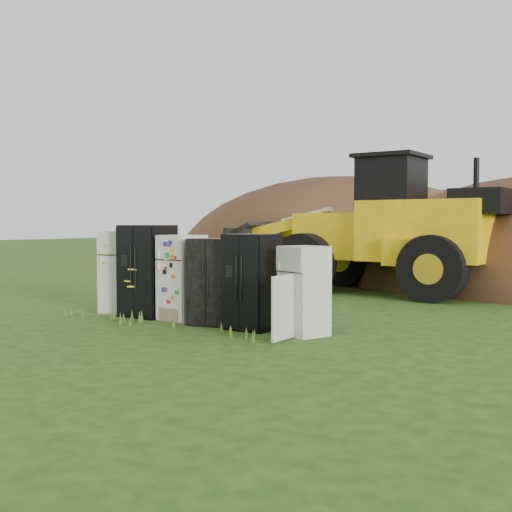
{
  "coord_description": "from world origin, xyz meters",
  "views": [
    {
      "loc": [
        8.63,
        -9.78,
        2.05
      ],
      "look_at": [
        -0.12,
        2.0,
        1.28
      ],
      "focal_mm": 45.0,
      "sensor_mm": 36.0,
      "label": 1
    }
  ],
  "objects_px": {
    "fridge_leftmost": "(122,272)",
    "fridge_black_right": "(252,282)",
    "wheel_loader": "(359,224)",
    "fridge_open_door": "(304,291)",
    "fridge_black_side": "(148,271)",
    "fridge_sticker": "(182,278)",
    "fridge_dark_mid": "(214,282)"
  },
  "relations": [
    {
      "from": "fridge_black_right",
      "to": "fridge_open_door",
      "type": "xyz_separation_m",
      "value": [
        1.16,
        0.04,
        -0.1
      ]
    },
    {
      "from": "fridge_dark_mid",
      "to": "fridge_sticker",
      "type": "bearing_deg",
      "value": 163.3
    },
    {
      "from": "fridge_dark_mid",
      "to": "fridge_open_door",
      "type": "height_order",
      "value": "fridge_dark_mid"
    },
    {
      "from": "fridge_dark_mid",
      "to": "fridge_black_right",
      "type": "distance_m",
      "value": 0.95
    },
    {
      "from": "fridge_leftmost",
      "to": "fridge_dark_mid",
      "type": "xyz_separation_m",
      "value": [
        2.77,
        -0.06,
        -0.06
      ]
    },
    {
      "from": "fridge_black_side",
      "to": "fridge_sticker",
      "type": "distance_m",
      "value": 1.0
    },
    {
      "from": "fridge_black_right",
      "to": "wheel_loader",
      "type": "relative_size",
      "value": 0.22
    },
    {
      "from": "fridge_leftmost",
      "to": "fridge_open_door",
      "type": "bearing_deg",
      "value": -20.44
    },
    {
      "from": "fridge_leftmost",
      "to": "fridge_open_door",
      "type": "height_order",
      "value": "fridge_leftmost"
    },
    {
      "from": "fridge_dark_mid",
      "to": "fridge_black_right",
      "type": "bearing_deg",
      "value": -15.01
    },
    {
      "from": "fridge_black_side",
      "to": "fridge_leftmost",
      "type": "bearing_deg",
      "value": 172.2
    },
    {
      "from": "fridge_dark_mid",
      "to": "wheel_loader",
      "type": "xyz_separation_m",
      "value": [
        -0.58,
        7.31,
        1.13
      ]
    },
    {
      "from": "fridge_open_door",
      "to": "wheel_loader",
      "type": "bearing_deg",
      "value": 127.33
    },
    {
      "from": "fridge_black_side",
      "to": "fridge_open_door",
      "type": "height_order",
      "value": "fridge_black_side"
    },
    {
      "from": "fridge_leftmost",
      "to": "fridge_open_door",
      "type": "xyz_separation_m",
      "value": [
        4.87,
        -0.01,
        -0.11
      ]
    },
    {
      "from": "fridge_black_side",
      "to": "fridge_black_right",
      "type": "distance_m",
      "value": 2.83
    },
    {
      "from": "fridge_leftmost",
      "to": "fridge_black_right",
      "type": "xyz_separation_m",
      "value": [
        3.72,
        -0.05,
        -0.01
      ]
    },
    {
      "from": "fridge_black_right",
      "to": "wheel_loader",
      "type": "distance_m",
      "value": 7.54
    },
    {
      "from": "fridge_dark_mid",
      "to": "wheel_loader",
      "type": "height_order",
      "value": "wheel_loader"
    },
    {
      "from": "fridge_dark_mid",
      "to": "fridge_black_right",
      "type": "xyz_separation_m",
      "value": [
        0.95,
        0.01,
        0.05
      ]
    },
    {
      "from": "wheel_loader",
      "to": "fridge_leftmost",
      "type": "bearing_deg",
      "value": -109.27
    },
    {
      "from": "fridge_sticker",
      "to": "fridge_black_right",
      "type": "xyz_separation_m",
      "value": [
        1.83,
        -0.02,
        0.02
      ]
    },
    {
      "from": "fridge_leftmost",
      "to": "fridge_black_side",
      "type": "relative_size",
      "value": 0.93
    },
    {
      "from": "fridge_black_side",
      "to": "wheel_loader",
      "type": "relative_size",
      "value": 0.24
    },
    {
      "from": "fridge_black_side",
      "to": "fridge_sticker",
      "type": "xyz_separation_m",
      "value": [
        1.0,
        0.03,
        -0.1
      ]
    },
    {
      "from": "fridge_leftmost",
      "to": "wheel_loader",
      "type": "relative_size",
      "value": 0.22
    },
    {
      "from": "fridge_leftmost",
      "to": "fridge_black_side",
      "type": "bearing_deg",
      "value": -24.43
    },
    {
      "from": "fridge_leftmost",
      "to": "wheel_loader",
      "type": "bearing_deg",
      "value": 52.93
    },
    {
      "from": "fridge_leftmost",
      "to": "fridge_sticker",
      "type": "xyz_separation_m",
      "value": [
        1.89,
        -0.03,
        -0.03
      ]
    },
    {
      "from": "fridge_dark_mid",
      "to": "fridge_black_side",
      "type": "bearing_deg",
      "value": 164.93
    },
    {
      "from": "fridge_dark_mid",
      "to": "fridge_open_door",
      "type": "distance_m",
      "value": 2.11
    },
    {
      "from": "fridge_sticker",
      "to": "wheel_loader",
      "type": "distance_m",
      "value": 7.38
    }
  ]
}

